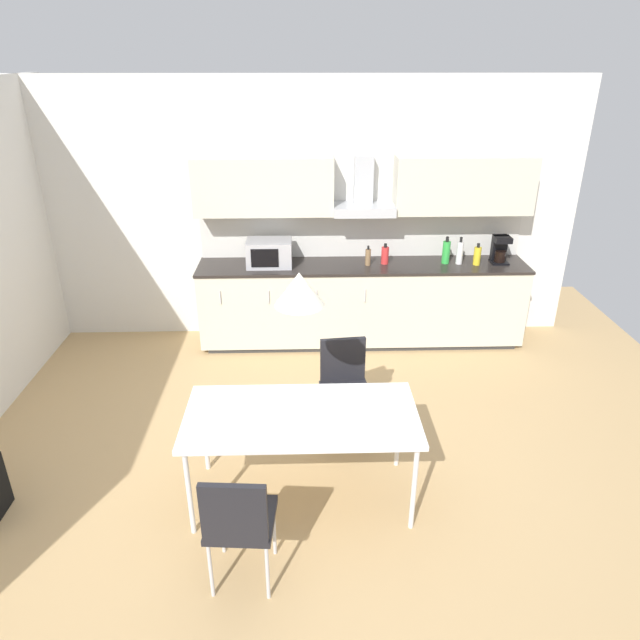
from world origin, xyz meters
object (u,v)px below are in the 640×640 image
object	(u,v)px
dining_table	(301,419)
chair_far_right	(344,380)
microwave	(269,253)
bottle_yellow	(477,256)
bottle_white	(460,252)
coffee_maker	(500,249)
bottle_green	(446,252)
bottle_red	(385,255)
chair_near_left	(238,519)
pendant_lamp	(299,289)
bottle_brown	(368,257)

from	to	relation	value
dining_table	chair_far_right	xyz separation A→B (m)	(0.36, 0.78, -0.15)
microwave	bottle_yellow	distance (m)	2.24
bottle_white	microwave	bearing A→B (deg)	179.78
coffee_maker	bottle_yellow	size ratio (longest dim) A/B	1.26
bottle_green	bottle_red	world-z (taller)	bottle_green
bottle_yellow	chair_near_left	size ratio (longest dim) A/B	0.27
bottle_white	dining_table	xyz separation A→B (m)	(-1.72, -2.54, -0.37)
pendant_lamp	bottle_brown	bearing A→B (deg)	73.97
dining_table	coffee_maker	bearing A→B (deg)	49.84
coffee_maker	chair_near_left	xyz separation A→B (m)	(-2.54, -3.35, -0.54)
dining_table	bottle_brown	bearing A→B (deg)	73.97
bottle_green	chair_far_right	world-z (taller)	bottle_green
bottle_brown	bottle_yellow	world-z (taller)	bottle_yellow
bottle_white	bottle_green	size ratio (longest dim) A/B	1.00
bottle_green	chair_far_right	size ratio (longest dim) A/B	0.34
bottle_red	chair_near_left	world-z (taller)	bottle_red
bottle_red	chair_far_right	bearing A→B (deg)	-107.28
bottle_green	pendant_lamp	xyz separation A→B (m)	(-1.58, -2.56, 0.61)
bottle_white	pendant_lamp	xyz separation A→B (m)	(-1.72, -2.54, 0.61)
bottle_white	dining_table	size ratio (longest dim) A/B	0.18
dining_table	bottle_red	bearing A→B (deg)	70.38
bottle_yellow	dining_table	bearing A→B (deg)	-127.32
bottle_green	dining_table	distance (m)	3.03
microwave	bottle_brown	bearing A→B (deg)	-1.28
bottle_white	dining_table	world-z (taller)	bottle_white
bottle_yellow	bottle_white	bearing A→B (deg)	168.41
bottle_red	coffee_maker	bearing A→B (deg)	0.32
chair_far_right	pendant_lamp	xyz separation A→B (m)	(-0.36, -0.78, 1.13)
microwave	bottle_brown	world-z (taller)	microwave
chair_far_right	bottle_yellow	bearing A→B (deg)	48.08
bottle_green	bottle_white	bearing A→B (deg)	-9.24
dining_table	bottle_yellow	bearing A→B (deg)	52.68
bottle_red	chair_near_left	xyz separation A→B (m)	(-1.29, -3.34, -0.49)
microwave	chair_near_left	bearing A→B (deg)	-90.59
dining_table	pendant_lamp	distance (m)	0.98
coffee_maker	bottle_white	xyz separation A→B (m)	(-0.45, -0.03, -0.02)
microwave	dining_table	distance (m)	2.60
bottle_brown	bottle_red	xyz separation A→B (m)	(0.19, 0.04, 0.00)
bottle_brown	bottle_yellow	bearing A→B (deg)	-1.05
bottle_yellow	chair_near_left	distance (m)	4.02
coffee_maker	bottle_red	bearing A→B (deg)	-179.68
coffee_maker	chair_far_right	xyz separation A→B (m)	(-1.81, -1.80, -0.54)
bottle_green	microwave	bearing A→B (deg)	-179.54
chair_near_left	chair_far_right	distance (m)	1.71
bottle_white	bottle_brown	bearing A→B (deg)	-179.09
bottle_green	chair_near_left	distance (m)	3.90
bottle_white	bottle_yellow	bearing A→B (deg)	-11.59
chair_near_left	bottle_red	bearing A→B (deg)	68.94
coffee_maker	bottle_yellow	world-z (taller)	coffee_maker
bottle_red	dining_table	bearing A→B (deg)	-109.62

